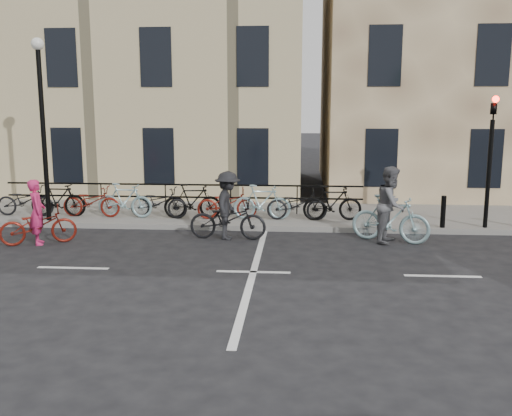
# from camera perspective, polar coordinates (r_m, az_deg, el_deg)

# --- Properties ---
(ground) EXTENTS (120.00, 120.00, 0.00)m
(ground) POSITION_cam_1_polar(r_m,az_deg,el_deg) (12.36, -0.27, -6.43)
(ground) COLOR black
(ground) RESTS_ON ground
(sidewalk) EXTENTS (46.00, 4.00, 0.15)m
(sidewalk) POSITION_cam_1_polar(r_m,az_deg,el_deg) (18.80, -11.00, -0.55)
(sidewalk) COLOR slate
(sidewalk) RESTS_ON ground
(building_east) EXTENTS (14.00, 10.00, 12.00)m
(building_east) POSITION_cam_1_polar(r_m,az_deg,el_deg) (26.19, 23.09, 15.21)
(building_east) COLOR #917657
(building_east) RESTS_ON sidewalk
(building_west) EXTENTS (20.00, 10.00, 10.00)m
(building_west) POSITION_cam_1_polar(r_m,az_deg,el_deg) (26.77, -17.96, 13.25)
(building_west) COLOR tan
(building_west) RESTS_ON sidewalk
(traffic_light) EXTENTS (0.18, 0.30, 3.90)m
(traffic_light) POSITION_cam_1_polar(r_m,az_deg,el_deg) (17.00, 22.44, 5.81)
(traffic_light) COLOR black
(traffic_light) RESTS_ON sidewalk
(lamp_post) EXTENTS (0.36, 0.36, 5.28)m
(lamp_post) POSITION_cam_1_polar(r_m,az_deg,el_deg) (17.83, -20.64, 9.44)
(lamp_post) COLOR black
(lamp_post) RESTS_ON sidewalk
(bollard_east) EXTENTS (0.14, 0.14, 0.90)m
(bollard_east) POSITION_cam_1_polar(r_m,az_deg,el_deg) (16.81, 18.21, -0.35)
(bollard_east) COLOR black
(bollard_east) RESTS_ON sidewalk
(parked_bikes) EXTENTS (11.45, 1.23, 1.05)m
(parked_bikes) POSITION_cam_1_polar(r_m,az_deg,el_deg) (17.50, -8.15, 0.63)
(parked_bikes) COLOR black
(parked_bikes) RESTS_ON sidewalk
(cyclist_pink) EXTENTS (2.00, 1.39, 1.69)m
(cyclist_pink) POSITION_cam_1_polar(r_m,az_deg,el_deg) (15.70, -20.98, -1.30)
(cyclist_pink) COLOR maroon
(cyclist_pink) RESTS_ON ground
(cyclist_grey) EXTENTS (2.13, 1.35, 2.00)m
(cyclist_grey) POSITION_cam_1_polar(r_m,az_deg,el_deg) (15.24, 13.33, -0.37)
(cyclist_grey) COLOR #8EB4BA
(cyclist_grey) RESTS_ON ground
(cyclist_dark) EXTENTS (2.09, 1.21, 1.83)m
(cyclist_dark) POSITION_cam_1_polar(r_m,az_deg,el_deg) (15.20, -2.84, -0.47)
(cyclist_dark) COLOR black
(cyclist_dark) RESTS_ON ground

